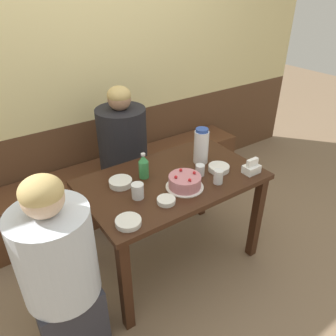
% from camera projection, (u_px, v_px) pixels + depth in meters
% --- Properties ---
extents(ground_plane, '(12.00, 12.00, 0.00)m').
position_uv_depth(ground_plane, '(172.00, 258.00, 2.54)').
color(ground_plane, '#846B51').
extents(back_wall, '(4.80, 0.04, 2.50)m').
position_uv_depth(back_wall, '(98.00, 67.00, 2.65)').
color(back_wall, brown).
rests_on(back_wall, ground_plane).
extents(bench_seat, '(2.52, 0.38, 0.46)m').
position_uv_depth(bench_seat, '(120.00, 185.00, 3.02)').
color(bench_seat, '#56331E').
rests_on(bench_seat, ground_plane).
extents(dining_table, '(1.19, 0.72, 0.74)m').
position_uv_depth(dining_table, '(172.00, 191.00, 2.22)').
color(dining_table, '#381E11').
rests_on(dining_table, ground_plane).
extents(birthday_cake, '(0.24, 0.24, 0.10)m').
position_uv_depth(birthday_cake, '(185.00, 182.00, 2.05)').
color(birthday_cake, white).
rests_on(birthday_cake, dining_table).
extents(water_pitcher, '(0.10, 0.10, 0.26)m').
position_uv_depth(water_pitcher, '(201.00, 146.00, 2.29)').
color(water_pitcher, white).
rests_on(water_pitcher, dining_table).
extents(soju_bottle, '(0.07, 0.07, 0.18)m').
position_uv_depth(soju_bottle, '(144.00, 166.00, 2.13)').
color(soju_bottle, '#388E4C').
rests_on(soju_bottle, dining_table).
extents(napkin_holder, '(0.11, 0.08, 0.11)m').
position_uv_depth(napkin_holder, '(252.00, 168.00, 2.20)').
color(napkin_holder, white).
rests_on(napkin_holder, dining_table).
extents(bowl_soup_white, '(0.11, 0.11, 0.03)m').
position_uv_depth(bowl_soup_white, '(166.00, 201.00, 1.92)').
color(bowl_soup_white, white).
rests_on(bowl_soup_white, dining_table).
extents(bowl_rice_small, '(0.14, 0.14, 0.04)m').
position_uv_depth(bowl_rice_small, '(219.00, 168.00, 2.24)').
color(bowl_rice_small, white).
rests_on(bowl_rice_small, dining_table).
extents(bowl_side_dish, '(0.14, 0.14, 0.03)m').
position_uv_depth(bowl_side_dish, '(128.00, 222.00, 1.76)').
color(bowl_side_dish, white).
rests_on(bowl_side_dish, dining_table).
extents(bowl_sauce_shallow, '(0.15, 0.15, 0.04)m').
position_uv_depth(bowl_sauce_shallow, '(121.00, 182.00, 2.08)').
color(bowl_sauce_shallow, white).
rests_on(bowl_sauce_shallow, dining_table).
extents(glass_water_tall, '(0.06, 0.06, 0.09)m').
position_uv_depth(glass_water_tall, '(218.00, 177.00, 2.09)').
color(glass_water_tall, silver).
rests_on(glass_water_tall, dining_table).
extents(glass_tumbler_short, '(0.06, 0.06, 0.08)m').
position_uv_depth(glass_tumbler_short, '(200.00, 170.00, 2.18)').
color(glass_tumbler_short, silver).
rests_on(glass_tumbler_short, dining_table).
extents(glass_shot_small, '(0.08, 0.08, 0.09)m').
position_uv_depth(glass_shot_small, '(138.00, 191.00, 1.95)').
color(glass_shot_small, silver).
rests_on(glass_shot_small, dining_table).
extents(person_teal_shirt, '(0.38, 0.38, 1.21)m').
position_uv_depth(person_teal_shirt, '(124.00, 160.00, 2.66)').
color(person_teal_shirt, '#33333D').
rests_on(person_teal_shirt, ground_plane).
extents(person_pale_blue_shirt, '(0.39, 0.39, 1.16)m').
position_uv_depth(person_pale_blue_shirt, '(60.00, 272.00, 1.68)').
color(person_pale_blue_shirt, '#33333D').
rests_on(person_pale_blue_shirt, ground_plane).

